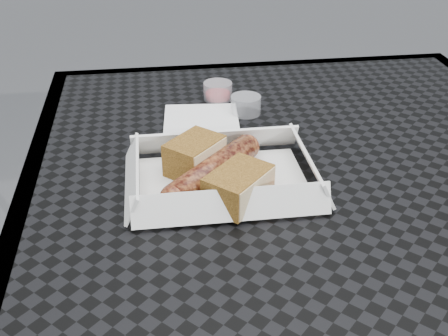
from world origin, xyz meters
name	(u,v)px	position (x,y,z in m)	size (l,w,h in m)	color
patio_table	(303,202)	(0.00, 0.00, 0.67)	(0.80, 0.80, 0.74)	black
food_tray	(223,182)	(-0.13, -0.05, 0.75)	(0.22, 0.15, 0.00)	white
bratwurst	(213,171)	(-0.14, -0.05, 0.77)	(0.15, 0.15, 0.04)	brown
bread_near	(195,156)	(-0.16, -0.02, 0.77)	(0.07, 0.05, 0.05)	olive
bread_far	(238,187)	(-0.12, -0.10, 0.77)	(0.08, 0.06, 0.04)	olive
veg_garnish	(280,196)	(-0.06, -0.10, 0.75)	(0.03, 0.03, 0.00)	#EF3C0A
napkin	(201,120)	(-0.14, 0.14, 0.75)	(0.12, 0.12, 0.00)	white
condiment_cup_sauce	(218,91)	(-0.10, 0.23, 0.76)	(0.05, 0.05, 0.03)	maroon
condiment_cup_empty	(246,105)	(-0.06, 0.16, 0.76)	(0.05, 0.05, 0.03)	silver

